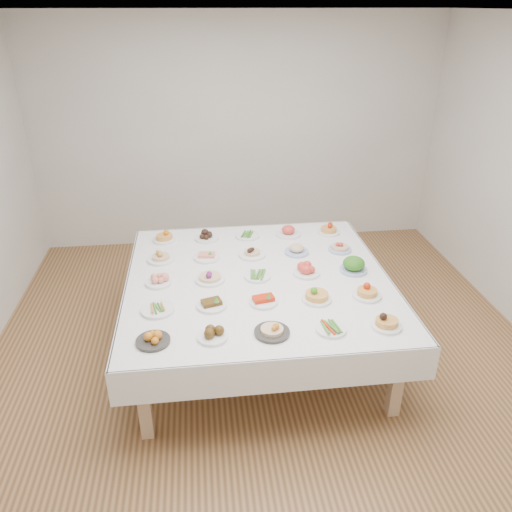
{
  "coord_description": "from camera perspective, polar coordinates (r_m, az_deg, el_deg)",
  "views": [
    {
      "loc": [
        -0.53,
        -3.63,
        2.85
      ],
      "look_at": [
        -0.06,
        0.22,
        0.88
      ],
      "focal_mm": 35.0,
      "sensor_mm": 36.0,
      "label": 1
    }
  ],
  "objects": [
    {
      "name": "dish_12",
      "position": [
        4.26,
        0.16,
        -2.19
      ],
      "size": [
        0.23,
        0.22,
        0.06
      ],
      "color": "white",
      "rests_on": "display_table"
    },
    {
      "name": "dish_23",
      "position": [
        5.04,
        3.71,
        2.95
      ],
      "size": [
        0.25,
        0.25,
        0.12
      ],
      "color": "white",
      "rests_on": "display_table"
    },
    {
      "name": "dish_22",
      "position": [
        5.01,
        -1.01,
        2.41
      ],
      "size": [
        0.24,
        0.24,
        0.05
      ],
      "color": "white",
      "rests_on": "display_table"
    },
    {
      "name": "dish_21",
      "position": [
        4.97,
        -5.65,
        2.42
      ],
      "size": [
        0.24,
        0.24,
        0.11
      ],
      "color": "white",
      "rests_on": "display_table"
    },
    {
      "name": "dish_6",
      "position": [
        3.87,
        -5.11,
        -5.21
      ],
      "size": [
        0.23,
        0.23,
        0.11
      ],
      "color": "white",
      "rests_on": "display_table"
    },
    {
      "name": "dish_5",
      "position": [
        3.89,
        -11.17,
        -5.91
      ],
      "size": [
        0.25,
        0.25,
        0.05
      ],
      "color": "white",
      "rests_on": "display_table"
    },
    {
      "name": "dish_4",
      "position": [
        3.74,
        14.75,
        -7.03
      ],
      "size": [
        0.22,
        0.22,
        0.14
      ],
      "color": "white",
      "rests_on": "display_table"
    },
    {
      "name": "dish_16",
      "position": [
        4.59,
        -5.65,
        0.13
      ],
      "size": [
        0.24,
        0.24,
        0.1
      ],
      "color": "white",
      "rests_on": "display_table"
    },
    {
      "name": "dish_15",
      "position": [
        4.61,
        -10.87,
        0.27
      ],
      "size": [
        0.24,
        0.24,
        0.14
      ],
      "color": "white",
      "rests_on": "display_table"
    },
    {
      "name": "room_envelope",
      "position": [
        3.81,
        1.31,
        11.44
      ],
      "size": [
        5.02,
        5.02,
        2.81
      ],
      "color": "#9A6B40",
      "rests_on": "ground"
    },
    {
      "name": "dish_9",
      "position": [
        4.07,
        12.61,
        -3.76
      ],
      "size": [
        0.23,
        0.23,
        0.14
      ],
      "color": "white",
      "rests_on": "display_table"
    },
    {
      "name": "dish_13",
      "position": [
        4.32,
        5.81,
        -1.52
      ],
      "size": [
        0.23,
        0.23,
        0.11
      ],
      "color": "white",
      "rests_on": "display_table"
    },
    {
      "name": "dish_7",
      "position": [
        3.9,
        0.85,
        -4.89
      ],
      "size": [
        0.22,
        0.22,
        0.1
      ],
      "color": "white",
      "rests_on": "display_table"
    },
    {
      "name": "dish_24",
      "position": [
        5.13,
        8.32,
        3.22
      ],
      "size": [
        0.22,
        0.22,
        0.13
      ],
      "color": "white",
      "rests_on": "display_table"
    },
    {
      "name": "dish_10",
      "position": [
        4.24,
        -11.08,
        -2.64
      ],
      "size": [
        0.22,
        0.22,
        0.1
      ],
      "color": "white",
      "rests_on": "display_table"
    },
    {
      "name": "dish_3",
      "position": [
        3.64,
        8.57,
        -8.14
      ],
      "size": [
        0.22,
        0.22,
        0.05
      ],
      "color": "white",
      "rests_on": "display_table"
    },
    {
      "name": "dish_17",
      "position": [
        4.61,
        -0.45,
        0.68
      ],
      "size": [
        0.25,
        0.25,
        0.13
      ],
      "color": "white",
      "rests_on": "display_table"
    },
    {
      "name": "display_table",
      "position": [
        4.31,
        0.24,
        -3.21
      ],
      "size": [
        2.25,
        2.25,
        0.75
      ],
      "color": "white",
      "rests_on": "ground"
    },
    {
      "name": "dish_11",
      "position": [
        4.21,
        -5.3,
        -2.0
      ],
      "size": [
        0.25,
        0.25,
        0.14
      ],
      "color": "white",
      "rests_on": "display_table"
    },
    {
      "name": "dish_8",
      "position": [
        3.95,
        6.99,
        -4.16
      ],
      "size": [
        0.24,
        0.23,
        0.15
      ],
      "color": "white",
      "rests_on": "display_table"
    },
    {
      "name": "dish_0",
      "position": [
        3.55,
        -11.71,
        -9.14
      ],
      "size": [
        0.24,
        0.24,
        0.1
      ],
      "color": "#302D2A",
      "rests_on": "display_table"
    },
    {
      "name": "dish_20",
      "position": [
        4.99,
        -10.46,
        2.29
      ],
      "size": [
        0.22,
        0.22,
        0.12
      ],
      "color": "white",
      "rests_on": "display_table"
    },
    {
      "name": "dish_19",
      "position": [
        4.78,
        9.58,
        1.17
      ],
      "size": [
        0.21,
        0.21,
        0.11
      ],
      "color": "#4C66B2",
      "rests_on": "display_table"
    },
    {
      "name": "dish_1",
      "position": [
        3.53,
        -4.99,
        -8.76
      ],
      "size": [
        0.21,
        0.21,
        0.1
      ],
      "color": "white",
      "rests_on": "display_table"
    },
    {
      "name": "dish_2",
      "position": [
        3.55,
        1.85,
        -8.02
      ],
      "size": [
        0.25,
        0.25,
        0.14
      ],
      "color": "#302D2A",
      "rests_on": "display_table"
    },
    {
      "name": "dish_14",
      "position": [
        4.42,
        11.11,
        -0.93
      ],
      "size": [
        0.24,
        0.24,
        0.14
      ],
      "color": "#4C66B2",
      "rests_on": "display_table"
    },
    {
      "name": "dish_18",
      "position": [
        4.68,
        4.67,
        0.91
      ],
      "size": [
        0.22,
        0.22,
        0.12
      ],
      "color": "#4C66B2",
      "rests_on": "display_table"
    }
  ]
}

